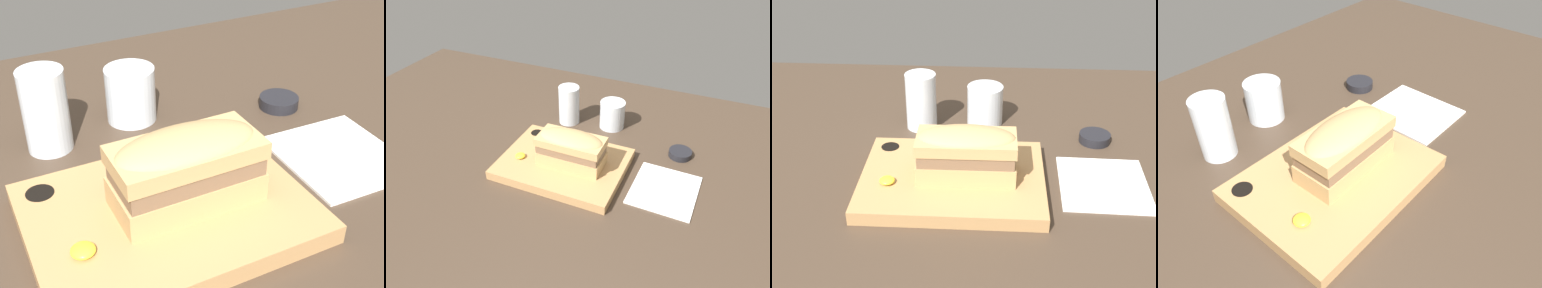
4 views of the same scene
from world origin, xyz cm
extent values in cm
cube|color=#423326|center=(0.00, 0.00, 1.00)|extent=(170.59, 118.23, 2.00)
cube|color=tan|center=(1.08, 3.36, 3.21)|extent=(31.74, 24.09, 2.41)
cylinder|color=black|center=(-11.42, 12.04, 3.87)|extent=(3.37, 3.37, 1.21)
cube|color=tan|center=(3.45, 3.18, 6.12)|extent=(16.86, 8.14, 3.41)
cube|color=brown|center=(3.45, 3.18, 8.91)|extent=(16.18, 7.81, 2.17)
cube|color=tan|center=(3.45, 3.18, 11.02)|extent=(16.86, 8.14, 2.05)
ellipsoid|color=tan|center=(3.45, 3.18, 11.87)|extent=(16.52, 7.98, 3.07)
ellipsoid|color=yellow|center=(-9.79, 0.42, 4.94)|extent=(2.63, 2.63, 1.05)
cylinder|color=silver|center=(-7.09, 25.06, 7.91)|extent=(6.30, 6.30, 11.82)
cylinder|color=silver|center=(-7.09, 25.06, 4.86)|extent=(5.54, 5.54, 5.32)
cylinder|color=silver|center=(6.07, 27.58, 6.17)|extent=(7.49, 7.49, 8.34)
cylinder|color=#470A14|center=(6.07, 27.58, 5.10)|extent=(6.74, 6.74, 5.81)
cube|color=white|center=(27.54, 4.98, 2.20)|extent=(15.76, 17.01, 0.40)
cylinder|color=black|center=(28.29, 20.56, 2.88)|extent=(6.19, 6.19, 1.77)
camera|label=1|loc=(-17.68, -40.27, 43.17)|focal=50.00mm
camera|label=2|loc=(35.21, -65.86, 63.90)|focal=35.00mm
camera|label=3|loc=(7.54, -74.03, 55.47)|focal=50.00mm
camera|label=4|loc=(-31.74, -28.11, 47.64)|focal=35.00mm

